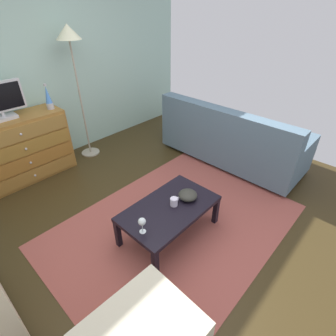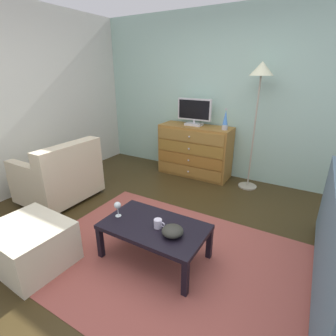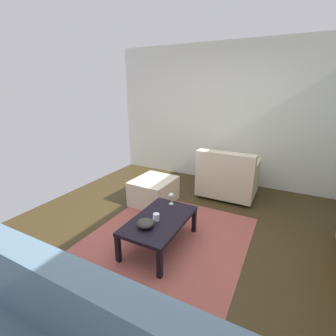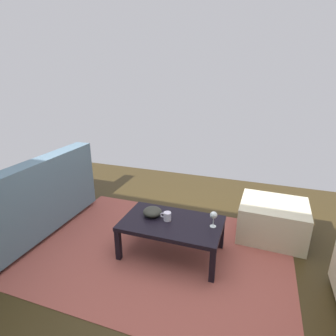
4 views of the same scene
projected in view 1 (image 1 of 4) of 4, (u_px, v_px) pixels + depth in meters
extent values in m
cube|color=#372B14|center=(150.00, 228.00, 2.83)|extent=(5.42, 4.94, 0.05)
cube|color=#A0C7B7|center=(28.00, 70.00, 3.37)|extent=(5.42, 0.12, 2.63)
cube|color=#9B4B42|center=(175.00, 225.00, 2.82)|extent=(2.60, 1.90, 0.01)
cube|color=olive|center=(20.00, 149.00, 3.38)|extent=(1.21, 0.45, 0.86)
cube|color=olive|center=(35.00, 175.00, 3.41)|extent=(1.15, 0.02, 0.18)
sphere|color=silver|center=(35.00, 175.00, 3.40)|extent=(0.03, 0.03, 0.03)
cube|color=#976125|center=(30.00, 162.00, 3.30)|extent=(1.15, 0.02, 0.18)
sphere|color=silver|center=(31.00, 163.00, 3.29)|extent=(0.03, 0.03, 0.03)
cube|color=olive|center=(25.00, 149.00, 3.19)|extent=(1.15, 0.02, 0.18)
sphere|color=silver|center=(26.00, 149.00, 3.18)|extent=(0.03, 0.03, 0.03)
cube|color=olive|center=(20.00, 134.00, 3.08)|extent=(1.15, 0.02, 0.18)
sphere|color=silver|center=(21.00, 134.00, 3.07)|extent=(0.03, 0.03, 0.03)
cube|color=silver|center=(4.00, 118.00, 3.11)|extent=(0.28, 0.18, 0.04)
cylinder|color=silver|center=(3.00, 114.00, 3.09)|extent=(0.04, 0.04, 0.05)
cylinder|color=#B7B7BC|center=(50.00, 106.00, 3.40)|extent=(0.09, 0.09, 0.08)
cone|color=#4C8CE5|center=(47.00, 95.00, 3.32)|extent=(0.08, 0.08, 0.22)
cylinder|color=#B7B7BC|center=(45.00, 85.00, 3.25)|extent=(0.04, 0.04, 0.03)
cube|color=black|center=(118.00, 233.00, 2.51)|extent=(0.05, 0.05, 0.33)
cube|color=black|center=(179.00, 191.00, 3.08)|extent=(0.05, 0.05, 0.33)
cube|color=black|center=(155.00, 265.00, 2.22)|extent=(0.05, 0.05, 0.33)
cube|color=black|center=(216.00, 211.00, 2.78)|extent=(0.05, 0.05, 0.33)
cube|color=black|center=(169.00, 208.00, 2.55)|extent=(0.98, 0.58, 0.04)
cylinder|color=silver|center=(143.00, 231.00, 2.26)|extent=(0.06, 0.06, 0.00)
cylinder|color=silver|center=(142.00, 228.00, 2.24)|extent=(0.01, 0.01, 0.09)
sphere|color=silver|center=(142.00, 222.00, 2.20)|extent=(0.07, 0.07, 0.07)
cylinder|color=silver|center=(174.00, 202.00, 2.54)|extent=(0.08, 0.08, 0.08)
torus|color=silver|center=(177.00, 199.00, 2.56)|extent=(0.05, 0.01, 0.05)
ellipsoid|color=#303029|center=(188.00, 195.00, 2.62)|extent=(0.19, 0.19, 0.09)
cylinder|color=#332319|center=(301.00, 171.00, 3.68)|extent=(0.05, 0.05, 0.05)
cylinder|color=#332319|center=(194.00, 132.00, 4.78)|extent=(0.05, 0.05, 0.05)
cylinder|color=#332319|center=(281.00, 193.00, 3.26)|extent=(0.05, 0.05, 0.05)
cylinder|color=#332319|center=(169.00, 144.00, 4.36)|extent=(0.05, 0.05, 0.05)
cube|color=slate|center=(231.00, 145.00, 3.91)|extent=(0.85, 2.10, 0.35)
cube|color=slate|center=(223.00, 127.00, 3.48)|extent=(0.20, 2.10, 0.48)
cube|color=slate|center=(303.00, 151.00, 3.19)|extent=(0.81, 0.12, 0.20)
cube|color=slate|center=(182.00, 112.00, 4.32)|extent=(0.81, 0.12, 0.20)
cylinder|color=slate|center=(245.00, 125.00, 3.91)|extent=(0.16, 0.40, 0.16)
cylinder|color=#A59E8C|center=(91.00, 152.00, 4.16)|extent=(0.28, 0.28, 0.02)
cylinder|color=#A59E8C|center=(81.00, 102.00, 3.71)|extent=(0.02, 0.02, 1.64)
cone|color=beige|center=(68.00, 32.00, 3.21)|extent=(0.32, 0.32, 0.18)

